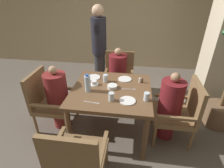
{
  "coord_description": "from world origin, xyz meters",
  "views": [
    {
      "loc": [
        0.3,
        -2.06,
        2.01
      ],
      "look_at": [
        0.0,
        0.05,
        0.8
      ],
      "focal_mm": 28.0,
      "sensor_mm": 36.0,
      "label": 1
    }
  ],
  "objects": [
    {
      "name": "chair_left_side",
      "position": [
        -0.97,
        0.0,
        0.49
      ],
      "size": [
        0.55,
        0.55,
        0.93
      ],
      "color": "brown",
      "rests_on": "ground_plane"
    },
    {
      "name": "teacup_with_saucer",
      "position": [
        -0.27,
        0.09,
        0.78
      ],
      "size": [
        0.13,
        0.13,
        0.06
      ],
      "color": "white",
      "rests_on": "dining_table"
    },
    {
      "name": "chair_right_side",
      "position": [
        0.97,
        0.0,
        0.49
      ],
      "size": [
        0.55,
        0.55,
        0.93
      ],
      "color": "brown",
      "rests_on": "ground_plane"
    },
    {
      "name": "diner_in_right_chair",
      "position": [
        0.82,
        0.0,
        0.54
      ],
      "size": [
        0.32,
        0.32,
        1.06
      ],
      "color": "maroon",
      "rests_on": "ground_plane"
    },
    {
      "name": "salt_shaker",
      "position": [
        0.39,
        0.25,
        0.79
      ],
      "size": [
        0.03,
        0.03,
        0.08
      ],
      "color": "white",
      "rests_on": "dining_table"
    },
    {
      "name": "ground_plane",
      "position": [
        0.0,
        0.0,
        0.0
      ],
      "size": [
        16.0,
        16.0,
        0.0
      ],
      "primitive_type": "plane",
      "color": "#60564C"
    },
    {
      "name": "glass_tall_far",
      "position": [
        0.47,
        -0.21,
        0.81
      ],
      "size": [
        0.07,
        0.07,
        0.11
      ],
      "color": "silver",
      "rests_on": "dining_table"
    },
    {
      "name": "knife_beside_plate",
      "position": [
        -0.19,
        -0.36,
        0.76
      ],
      "size": [
        0.21,
        0.04,
        0.0
      ],
      "color": "silver",
      "rests_on": "dining_table"
    },
    {
      "name": "plate_main_right",
      "position": [
        -0.32,
        0.3,
        0.76
      ],
      "size": [
        0.2,
        0.2,
        0.01
      ],
      "color": "white",
      "rests_on": "dining_table"
    },
    {
      "name": "glass_tall_near",
      "position": [
        0.04,
        -0.28,
        0.81
      ],
      "size": [
        0.07,
        0.07,
        0.11
      ],
      "color": "silver",
      "rests_on": "dining_table"
    },
    {
      "name": "bowl_small",
      "position": [
        0.01,
        0.03,
        0.78
      ],
      "size": [
        0.14,
        0.14,
        0.05
      ],
      "color": "white",
      "rests_on": "dining_table"
    },
    {
      "name": "water_bottle",
      "position": [
        -0.31,
        -0.09,
        0.87
      ],
      "size": [
        0.08,
        0.08,
        0.25
      ],
      "color": "silver",
      "rests_on": "dining_table"
    },
    {
      "name": "plate_dessert_center",
      "position": [
        0.16,
        0.31,
        0.76
      ],
      "size": [
        0.2,
        0.2,
        0.01
      ],
      "color": "white",
      "rests_on": "dining_table"
    },
    {
      "name": "standing_host",
      "position": [
        -0.43,
        1.27,
        0.93
      ],
      "size": [
        0.29,
        0.33,
        1.73
      ],
      "color": "#2D2D33",
      "rests_on": "ground_plane"
    },
    {
      "name": "glass_tall_mid",
      "position": [
        -0.12,
        0.21,
        0.81
      ],
      "size": [
        0.07,
        0.07,
        0.11
      ],
      "color": "silver",
      "rests_on": "dining_table"
    },
    {
      "name": "chair_far_side",
      "position": [
        0.0,
        0.95,
        0.49
      ],
      "size": [
        0.55,
        0.55,
        0.93
      ],
      "color": "brown",
      "rests_on": "ground_plane"
    },
    {
      "name": "diner_in_far_chair",
      "position": [
        -0.0,
        0.8,
        0.56
      ],
      "size": [
        0.32,
        0.32,
        1.09
      ],
      "color": "maroon",
      "rests_on": "ground_plane"
    },
    {
      "name": "plate_main_left",
      "position": [
        0.24,
        -0.26,
        0.76
      ],
      "size": [
        0.2,
        0.2,
        0.01
      ],
      "color": "white",
      "rests_on": "dining_table"
    },
    {
      "name": "dining_table",
      "position": [
        0.0,
        0.0,
        0.66
      ],
      "size": [
        1.1,
        1.05,
        0.75
      ],
      "color": "brown",
      "rests_on": "ground_plane"
    },
    {
      "name": "fork_beside_plate",
      "position": [
        0.26,
        0.03,
        0.76
      ],
      "size": [
        0.2,
        0.03,
        0.0
      ],
      "color": "silver",
      "rests_on": "dining_table"
    },
    {
      "name": "diner_in_left_chair",
      "position": [
        -0.82,
        0.0,
        0.54
      ],
      "size": [
        0.32,
        0.32,
        1.05
      ],
      "color": "maroon",
      "rests_on": "ground_plane"
    },
    {
      "name": "pepper_shaker",
      "position": [
        0.42,
        0.25,
        0.79
      ],
      "size": [
        0.03,
        0.03,
        0.07
      ],
      "color": "#4C3D2D",
      "rests_on": "dining_table"
    },
    {
      "name": "wall_back",
      "position": [
        0.0,
        2.63,
        1.4
      ],
      "size": [
        8.0,
        0.06,
        2.8
      ],
      "color": "#C6B289",
      "rests_on": "ground_plane"
    },
    {
      "name": "chair_near_corner",
      "position": [
        -0.22,
        -0.95,
        0.49
      ],
      "size": [
        0.55,
        0.55,
        0.93
      ],
      "color": "brown",
      "rests_on": "ground_plane"
    }
  ]
}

